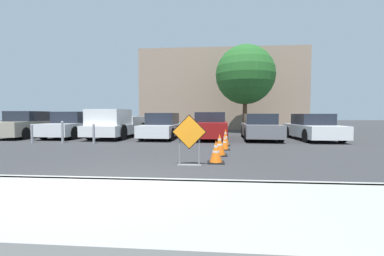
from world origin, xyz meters
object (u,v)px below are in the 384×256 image
object	(u,v)px
traffic_cone_third	(225,142)
bollard_second	(62,132)
parked_car_nearest	(27,125)
parked_car_second	(74,125)
road_closed_sign	(189,137)
pickup_truck	(116,125)
parked_car_fourth	(210,126)
traffic_cone_fourth	(226,137)
parked_car_fifth	(260,127)
parked_car_third	(163,127)
parked_car_sixth	(313,128)
bollard_nearest	(94,133)
bollard_third	(32,133)
traffic_cone_second	(220,145)
traffic_cone_nearest	(216,152)

from	to	relation	value
traffic_cone_third	bollard_second	xyz separation A→B (m)	(-7.50, 1.62, 0.26)
parked_car_nearest	parked_car_second	bearing A→B (deg)	-176.79
road_closed_sign	pickup_truck	bearing A→B (deg)	123.16
parked_car_fourth	traffic_cone_fourth	bearing A→B (deg)	103.97
parked_car_nearest	parked_car_fifth	size ratio (longest dim) A/B	1.00
bollard_second	parked_car_third	bearing A→B (deg)	34.24
parked_car_fourth	parked_car_fifth	size ratio (longest dim) A/B	1.03
parked_car_nearest	parked_car_fifth	bearing A→B (deg)	176.81
road_closed_sign	parked_car_nearest	size ratio (longest dim) A/B	0.30
parked_car_sixth	bollard_second	size ratio (longest dim) A/B	4.10
parked_car_sixth	bollard_second	bearing A→B (deg)	9.85
parked_car_nearest	bollard_nearest	bearing A→B (deg)	149.73
traffic_cone_third	traffic_cone_fourth	xyz separation A→B (m)	(0.09, 1.30, 0.08)
parked_car_second	bollard_third	bearing A→B (deg)	86.14
bollard_third	traffic_cone_fourth	bearing A→B (deg)	-1.99
parked_car_third	bollard_third	distance (m)	6.39
road_closed_sign	traffic_cone_second	world-z (taller)	road_closed_sign
parked_car_second	bollard_second	size ratio (longest dim) A/B	4.42
traffic_cone_fourth	bollard_second	xyz separation A→B (m)	(-7.59, 0.32, 0.18)
traffic_cone_third	parked_car_fourth	distance (m)	4.53
traffic_cone_nearest	parked_car_nearest	size ratio (longest dim) A/B	0.14
parked_car_second	pickup_truck	bearing A→B (deg)	176.05
parked_car_second	parked_car_third	size ratio (longest dim) A/B	1.04
parked_car_fifth	traffic_cone_third	bearing A→B (deg)	67.17
bollard_nearest	traffic_cone_fourth	bearing A→B (deg)	-2.99
bollard_nearest	bollard_second	world-z (taller)	bollard_second
traffic_cone_nearest	bollard_second	distance (m)	8.35
traffic_cone_second	parked_car_fifth	world-z (taller)	parked_car_fifth
traffic_cone_second	parked_car_sixth	distance (m)	7.53
parked_car_sixth	bollard_third	bearing A→B (deg)	8.58
parked_car_nearest	parked_car_second	xyz separation A→B (m)	(2.70, 0.29, -0.01)
traffic_cone_second	parked_car_fourth	xyz separation A→B (m)	(-0.38, 5.88, 0.34)
parked_car_third	bollard_nearest	xyz separation A→B (m)	(-2.67, -2.85, -0.16)
parked_car_nearest	bollard_nearest	world-z (taller)	parked_car_nearest
bollard_third	traffic_cone_third	bearing A→B (deg)	-10.19
parked_car_second	pickup_truck	xyz separation A→B (m)	(2.68, -0.27, 0.05)
parked_car_fifth	parked_car_nearest	bearing A→B (deg)	2.51
pickup_truck	parked_car_fourth	size ratio (longest dim) A/B	1.14
bollard_second	parked_car_second	bearing A→B (deg)	111.32
traffic_cone_nearest	pickup_truck	world-z (taller)	pickup_truck
parked_car_second	bollard_second	bearing A→B (deg)	113.16
traffic_cone_fourth	traffic_cone_third	bearing A→B (deg)	-93.86
traffic_cone_nearest	road_closed_sign	bearing A→B (deg)	-147.57
road_closed_sign	parked_car_sixth	xyz separation A→B (m)	(5.86, 7.34, -0.11)
traffic_cone_nearest	parked_car_third	distance (m)	7.76
traffic_cone_third	parked_car_sixth	world-z (taller)	parked_car_sixth
parked_car_fourth	bollard_nearest	xyz separation A→B (m)	(-5.37, -2.85, -0.20)
traffic_cone_third	parked_car_fifth	bearing A→B (deg)	64.35
parked_car_sixth	bollard_nearest	xyz separation A→B (m)	(-10.77, -2.58, -0.15)
parked_car_fourth	bollard_nearest	distance (m)	6.08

